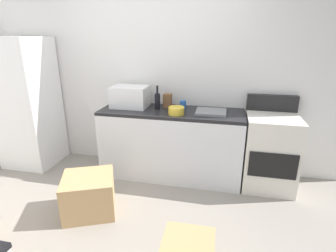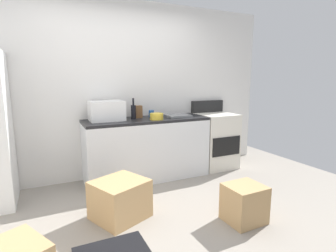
{
  "view_description": "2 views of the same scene",
  "coord_description": "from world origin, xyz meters",
  "px_view_note": "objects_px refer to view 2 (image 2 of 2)",
  "views": [
    {
      "loc": [
        0.95,
        -1.92,
        1.8
      ],
      "look_at": [
        0.41,
        0.53,
        0.93
      ],
      "focal_mm": 28.22,
      "sensor_mm": 36.0,
      "label": 1
    },
    {
      "loc": [
        -1.04,
        -2.35,
        1.46
      ],
      "look_at": [
        0.41,
        0.71,
        0.86
      ],
      "focal_mm": 28.17,
      "sensor_mm": 36.0,
      "label": 2
    }
  ],
  "objects_px": {
    "cardboard_box_large": "(120,199)",
    "cardboard_box_medium": "(244,203)",
    "microwave": "(106,111)",
    "knife_block": "(138,112)",
    "mixing_bowl": "(157,116)",
    "wine_bottle": "(133,111)",
    "coffee_mug": "(151,114)",
    "stove_oven": "(215,139)"
  },
  "relations": [
    {
      "from": "cardboard_box_large",
      "to": "cardboard_box_medium",
      "type": "bearing_deg",
      "value": -28.6
    },
    {
      "from": "microwave",
      "to": "knife_block",
      "type": "xyz_separation_m",
      "value": [
        0.49,
        0.07,
        -0.05
      ]
    },
    {
      "from": "knife_block",
      "to": "cardboard_box_medium",
      "type": "height_order",
      "value": "knife_block"
    },
    {
      "from": "cardboard_box_medium",
      "to": "mixing_bowl",
      "type": "bearing_deg",
      "value": 104.33
    },
    {
      "from": "knife_block",
      "to": "cardboard_box_medium",
      "type": "bearing_deg",
      "value": -72.66
    },
    {
      "from": "wine_bottle",
      "to": "cardboard_box_medium",
      "type": "xyz_separation_m",
      "value": [
        0.65,
        -1.63,
        -0.81
      ]
    },
    {
      "from": "wine_bottle",
      "to": "mixing_bowl",
      "type": "distance_m",
      "value": 0.34
    },
    {
      "from": "knife_block",
      "to": "mixing_bowl",
      "type": "distance_m",
      "value": 0.34
    },
    {
      "from": "coffee_mug",
      "to": "cardboard_box_large",
      "type": "xyz_separation_m",
      "value": [
        -0.81,
        -1.1,
        -0.74
      ]
    },
    {
      "from": "mixing_bowl",
      "to": "cardboard_box_medium",
      "type": "height_order",
      "value": "mixing_bowl"
    },
    {
      "from": "microwave",
      "to": "mixing_bowl",
      "type": "height_order",
      "value": "microwave"
    },
    {
      "from": "coffee_mug",
      "to": "cardboard_box_medium",
      "type": "bearing_deg",
      "value": -78.97
    },
    {
      "from": "stove_oven",
      "to": "mixing_bowl",
      "type": "height_order",
      "value": "stove_oven"
    },
    {
      "from": "stove_oven",
      "to": "coffee_mug",
      "type": "distance_m",
      "value": 1.2
    },
    {
      "from": "knife_block",
      "to": "cardboard_box_large",
      "type": "distance_m",
      "value": 1.49
    },
    {
      "from": "coffee_mug",
      "to": "knife_block",
      "type": "xyz_separation_m",
      "value": [
        -0.2,
        0.01,
        0.04
      ]
    },
    {
      "from": "mixing_bowl",
      "to": "cardboard_box_large",
      "type": "xyz_separation_m",
      "value": [
        -0.78,
        -0.82,
        -0.74
      ]
    },
    {
      "from": "wine_bottle",
      "to": "knife_block",
      "type": "distance_m",
      "value": 0.15
    },
    {
      "from": "coffee_mug",
      "to": "mixing_bowl",
      "type": "xyz_separation_m",
      "value": [
        -0.03,
        -0.28,
        -0.0
      ]
    },
    {
      "from": "microwave",
      "to": "mixing_bowl",
      "type": "xyz_separation_m",
      "value": [
        0.66,
        -0.22,
        -0.09
      ]
    },
    {
      "from": "microwave",
      "to": "wine_bottle",
      "type": "distance_m",
      "value": 0.38
    },
    {
      "from": "stove_oven",
      "to": "cardboard_box_medium",
      "type": "relative_size",
      "value": 2.81
    },
    {
      "from": "cardboard_box_large",
      "to": "microwave",
      "type": "bearing_deg",
      "value": 83.5
    },
    {
      "from": "microwave",
      "to": "wine_bottle",
      "type": "relative_size",
      "value": 1.53
    },
    {
      "from": "cardboard_box_medium",
      "to": "stove_oven",
      "type": "bearing_deg",
      "value": 64.62
    },
    {
      "from": "stove_oven",
      "to": "mixing_bowl",
      "type": "bearing_deg",
      "value": -172.08
    },
    {
      "from": "wine_bottle",
      "to": "cardboard_box_large",
      "type": "height_order",
      "value": "wine_bottle"
    },
    {
      "from": "microwave",
      "to": "knife_block",
      "type": "distance_m",
      "value": 0.49
    },
    {
      "from": "coffee_mug",
      "to": "microwave",
      "type": "bearing_deg",
      "value": -174.64
    },
    {
      "from": "knife_block",
      "to": "wine_bottle",
      "type": "bearing_deg",
      "value": -135.66
    },
    {
      "from": "microwave",
      "to": "coffee_mug",
      "type": "bearing_deg",
      "value": 5.36
    },
    {
      "from": "knife_block",
      "to": "cardboard_box_large",
      "type": "xyz_separation_m",
      "value": [
        -0.6,
        -1.11,
        -0.78
      ]
    },
    {
      "from": "stove_oven",
      "to": "cardboard_box_large",
      "type": "distance_m",
      "value": 2.15
    },
    {
      "from": "stove_oven",
      "to": "coffee_mug",
      "type": "bearing_deg",
      "value": 173.54
    },
    {
      "from": "microwave",
      "to": "cardboard_box_medium",
      "type": "relative_size",
      "value": 1.17
    },
    {
      "from": "stove_oven",
      "to": "cardboard_box_large",
      "type": "relative_size",
      "value": 2.15
    },
    {
      "from": "knife_block",
      "to": "stove_oven",
      "type": "bearing_deg",
      "value": -5.83
    },
    {
      "from": "mixing_bowl",
      "to": "cardboard_box_large",
      "type": "distance_m",
      "value": 1.35
    },
    {
      "from": "microwave",
      "to": "cardboard_box_medium",
      "type": "bearing_deg",
      "value": -58.27
    },
    {
      "from": "cardboard_box_medium",
      "to": "microwave",
      "type": "bearing_deg",
      "value": 121.73
    },
    {
      "from": "coffee_mug",
      "to": "mixing_bowl",
      "type": "bearing_deg",
      "value": -96.63
    },
    {
      "from": "stove_oven",
      "to": "knife_block",
      "type": "distance_m",
      "value": 1.41
    }
  ]
}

